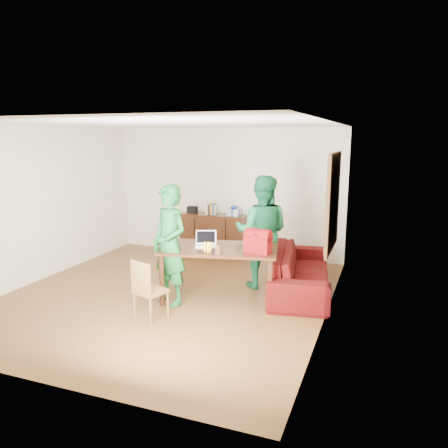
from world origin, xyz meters
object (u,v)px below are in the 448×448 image
at_px(person_near, 170,245).
at_px(red_bag, 258,243).
at_px(laptop, 206,244).
at_px(chair, 150,301).
at_px(bottle, 218,249).
at_px(table, 219,254).
at_px(sofa, 300,270).
at_px(person_far, 262,232).

distance_m(person_near, red_bag, 1.32).
xyz_separation_m(laptop, red_bag, (0.86, -0.06, 0.10)).
xyz_separation_m(chair, laptop, (0.41, 1.04, 0.63)).
bearing_deg(bottle, red_bag, 30.29).
bearing_deg(red_bag, chair, -134.22).
distance_m(table, person_near, 0.79).
relative_size(chair, bottle, 5.36).
bearing_deg(sofa, table, 118.11).
height_order(person_far, laptop, person_far).
height_order(person_far, sofa, person_far).
xyz_separation_m(chair, bottle, (0.76, 0.68, 0.66)).
height_order(table, person_far, person_far).
bearing_deg(red_bag, sofa, 71.04).
distance_m(bottle, red_bag, 0.59).
xyz_separation_m(person_near, sofa, (1.75, 1.27, -0.57)).
xyz_separation_m(person_far, red_bag, (0.18, -0.87, 0.02)).
xyz_separation_m(bottle, sofa, (0.98, 1.22, -0.57)).
relative_size(bottle, sofa, 0.07).
relative_size(person_near, laptop, 4.78).
bearing_deg(red_bag, person_far, 110.10).
bearing_deg(sofa, person_far, 85.80).
xyz_separation_m(table, sofa, (1.11, 0.84, -0.38)).
distance_m(chair, person_near, 0.92).
bearing_deg(bottle, person_near, -176.59).
height_order(bottle, red_bag, red_bag).
bearing_deg(person_near, table, 57.94).
bearing_deg(sofa, person_near, 116.81).
relative_size(table, person_near, 1.06).
bearing_deg(person_near, sofa, 60.31).
distance_m(person_near, sofa, 2.23).
xyz_separation_m(table, chair, (-0.63, -1.06, -0.47)).
distance_m(person_near, person_far, 1.63).
bearing_deg(sofa, chair, 128.38).
bearing_deg(sofa, bottle, 132.07).
distance_m(table, red_bag, 0.69).
xyz_separation_m(chair, red_bag, (1.27, 0.98, 0.72)).
bearing_deg(person_far, table, 51.82).
height_order(red_bag, sofa, red_bag).
relative_size(person_far, red_bag, 5.01).
relative_size(laptop, red_bag, 1.01).
xyz_separation_m(laptop, sofa, (1.33, 0.86, -0.54)).
xyz_separation_m(laptop, bottle, (0.35, -0.36, 0.04)).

